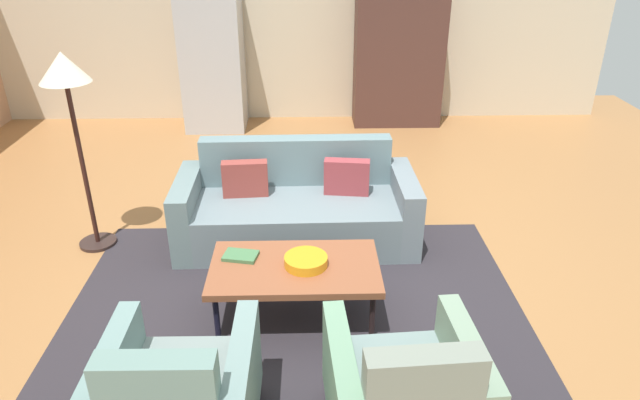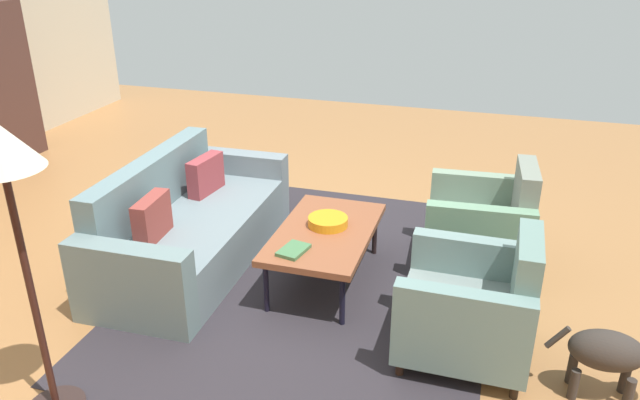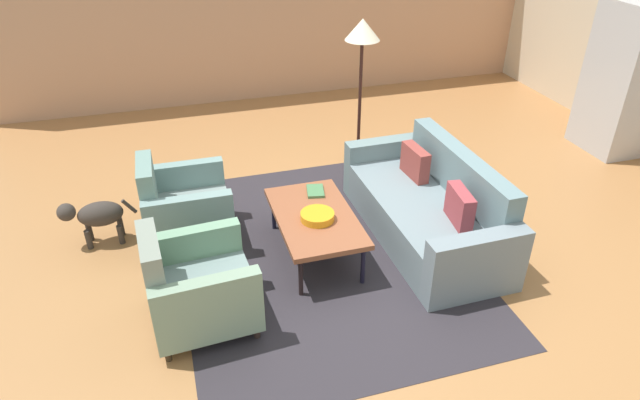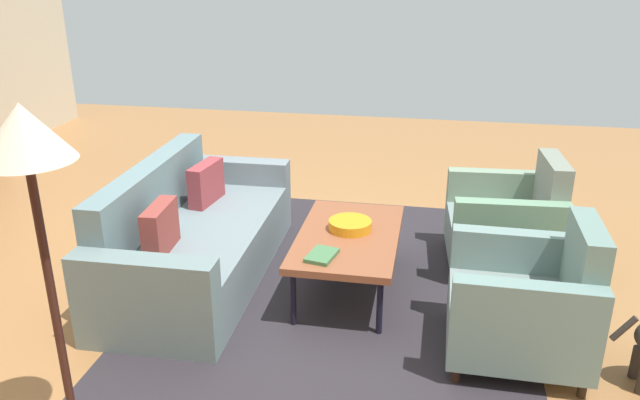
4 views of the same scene
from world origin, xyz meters
TOP-DOWN VIEW (x-y plane):
  - ground_plane at (0.00, 0.00)m, footprint 10.40×10.40m
  - area_rug at (-0.05, -0.49)m, footprint 3.40×2.60m
  - couch at (-0.05, 0.64)m, footprint 2.11×0.93m
  - coffee_table at (-0.05, -0.54)m, footprint 1.20×0.70m
  - armchair_left at (-0.65, -1.71)m, footprint 0.81×0.81m
  - armchair_right at (0.56, -1.71)m, footprint 0.85×0.85m
  - fruit_bowl at (0.03, -0.54)m, footprint 0.31×0.31m
  - book_stack at (-0.44, -0.43)m, footprint 0.27×0.21m
  - floor_lamp at (-1.85, 0.54)m, footprint 0.40×0.40m

SIDE VIEW (x-z plane):
  - ground_plane at x=0.00m, z-range 0.00..0.00m
  - area_rug at x=-0.05m, z-range 0.00..0.01m
  - couch at x=-0.05m, z-range -0.14..0.72m
  - armchair_left at x=-0.65m, z-range -0.10..0.78m
  - armchair_right at x=0.56m, z-range -0.10..0.78m
  - coffee_table at x=-0.05m, z-range 0.18..0.62m
  - book_stack at x=-0.44m, z-range 0.44..0.46m
  - fruit_bowl at x=0.03m, z-range 0.44..0.51m
  - floor_lamp at x=-1.85m, z-range 0.58..2.30m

